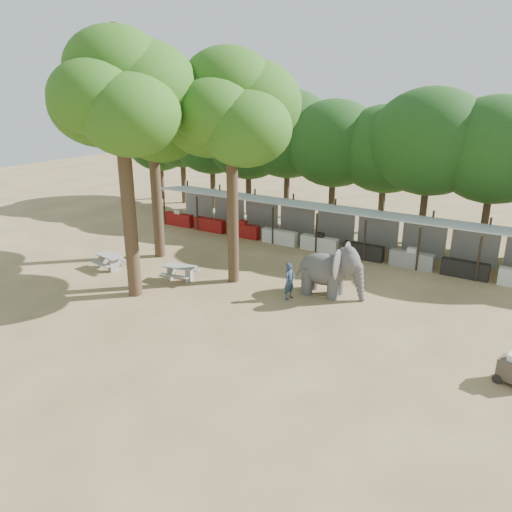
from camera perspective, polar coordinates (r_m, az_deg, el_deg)
The scene contains 10 objects.
ground at distance 19.89m, azimuth -5.33°, elevation -9.89°, with size 100.00×100.00×0.00m, color brown.
vendor_stalls at distance 30.77m, azimuth 10.43°, elevation 2.69°, with size 28.00×2.99×2.80m.
yard_tree_left at distance 28.95m, azimuth -11.83°, elevation 15.74°, with size 7.10×6.90×11.02m.
yard_tree_center at distance 23.26m, azimuth -15.26°, elevation 17.37°, with size 7.10×6.90×12.04m.
yard_tree_back at distance 24.35m, azimuth -2.87°, elevation 16.42°, with size 7.10×6.90×11.36m.
backdrop_trees at distance 34.71m, azimuth 14.15°, elevation 11.54°, with size 46.46×5.95×8.33m.
elephant at distance 23.95m, azimuth 8.57°, elevation -1.57°, with size 3.38×2.58×2.57m.
handler at distance 23.45m, azimuth 3.85°, elevation -2.87°, with size 0.64×0.43×1.79m, color #26384C.
picnic_table_near at distance 28.52m, azimuth -16.39°, elevation -0.42°, with size 1.83×1.70×0.81m.
picnic_table_far at distance 26.03m, azimuth -8.69°, elevation -1.69°, with size 1.84×1.71×0.80m.
Camera 1 is at (10.82, -13.74, 9.48)m, focal length 35.00 mm.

